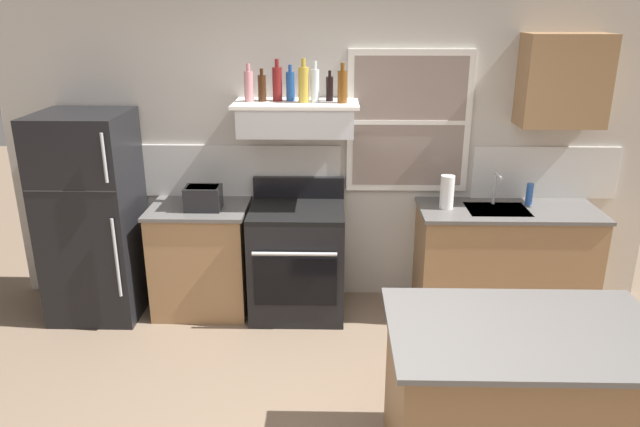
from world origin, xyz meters
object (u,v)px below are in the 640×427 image
(paper_towel_roll, at_px, (447,192))
(refrigerator, at_px, (92,217))
(bottle_clear_tall, at_px, (315,85))
(bottle_amber_wine, at_px, (342,86))
(stove_range, at_px, (298,260))
(bottle_champagne_gold_foil, at_px, (304,84))
(toaster, at_px, (203,198))
(bottle_blue_liqueur, at_px, (290,86))
(bottle_balsamic_dark, at_px, (330,88))
(dish_soap_bottle, at_px, (529,194))
(bottle_red_label_wine, at_px, (277,83))
(bottle_brown_stout, at_px, (262,88))
(kitchen_island, at_px, (518,405))
(bottle_rose_pink, at_px, (249,86))

(paper_towel_roll, bearing_deg, refrigerator, -178.79)
(bottle_clear_tall, bearing_deg, bottle_amber_wine, -7.17)
(stove_range, relative_size, bottle_champagne_gold_foil, 3.32)
(toaster, bearing_deg, refrigerator, 178.96)
(paper_towel_roll, bearing_deg, bottle_blue_liqueur, 174.99)
(refrigerator, bearing_deg, bottle_blue_liqueur, 6.01)
(bottle_balsamic_dark, height_order, paper_towel_roll, bottle_balsamic_dark)
(refrigerator, bearing_deg, dish_soap_bottle, 2.60)
(refrigerator, relative_size, bottle_red_label_wine, 5.29)
(bottle_brown_stout, height_order, bottle_champagne_gold_foil, bottle_champagne_gold_foil)
(toaster, height_order, kitchen_island, toaster)
(stove_range, relative_size, paper_towel_roll, 4.04)
(bottle_brown_stout, height_order, bottle_red_label_wine, bottle_red_label_wine)
(stove_range, bearing_deg, refrigerator, -179.20)
(bottle_amber_wine, relative_size, paper_towel_roll, 1.10)
(bottle_clear_tall, xyz_separation_m, kitchen_island, (1.12, -1.93, -1.42))
(dish_soap_bottle, bearing_deg, kitchen_island, -106.99)
(bottle_brown_stout, relative_size, paper_towel_roll, 0.92)
(bottle_clear_tall, xyz_separation_m, bottle_balsamic_dark, (0.11, 0.07, -0.03))
(bottle_blue_liqueur, distance_m, bottle_champagne_gold_foil, 0.14)
(dish_soap_bottle, bearing_deg, bottle_clear_tall, -177.85)
(refrigerator, height_order, bottle_clear_tall, bottle_clear_tall)
(bottle_brown_stout, bearing_deg, bottle_champagne_gold_foil, -9.35)
(bottle_rose_pink, relative_size, bottle_balsamic_dark, 1.24)
(bottle_clear_tall, bearing_deg, refrigerator, -176.97)
(bottle_blue_liqueur, bearing_deg, bottle_clear_tall, -21.00)
(bottle_clear_tall, xyz_separation_m, dish_soap_bottle, (1.73, 0.07, -0.87))
(bottle_champagne_gold_foil, relative_size, bottle_amber_wine, 1.10)
(bottle_blue_liqueur, relative_size, bottle_balsamic_dark, 1.18)
(bottle_brown_stout, bearing_deg, refrigerator, -174.33)
(paper_towel_roll, bearing_deg, bottle_red_label_wine, 175.65)
(toaster, bearing_deg, kitchen_island, -42.15)
(refrigerator, xyz_separation_m, toaster, (0.91, -0.02, 0.17))
(toaster, bearing_deg, bottle_blue_liqueur, 15.00)
(bottle_amber_wine, bearing_deg, bottle_balsamic_dark, 136.41)
(bottle_red_label_wine, distance_m, bottle_balsamic_dark, 0.40)
(bottle_brown_stout, height_order, kitchen_island, bottle_brown_stout)
(bottle_red_label_wine, distance_m, bottle_blue_liqueur, 0.10)
(refrigerator, distance_m, bottle_rose_pink, 1.65)
(dish_soap_bottle, bearing_deg, bottle_amber_wine, -176.59)
(refrigerator, distance_m, paper_towel_roll, 2.85)
(bottle_blue_liqueur, bearing_deg, toaster, -165.00)
(bottle_champagne_gold_foil, bearing_deg, stove_range, -134.33)
(bottle_rose_pink, bearing_deg, bottle_champagne_gold_foil, -4.65)
(bottle_red_label_wine, relative_size, bottle_champagne_gold_foil, 0.96)
(bottle_blue_liqueur, distance_m, paper_towel_roll, 1.49)
(refrigerator, distance_m, dish_soap_bottle, 3.54)
(bottle_balsamic_dark, bearing_deg, kitchen_island, -63.05)
(bottle_brown_stout, xyz_separation_m, bottle_red_label_wine, (0.12, 0.02, 0.03))
(bottle_rose_pink, xyz_separation_m, dish_soap_bottle, (2.24, 0.04, -0.87))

